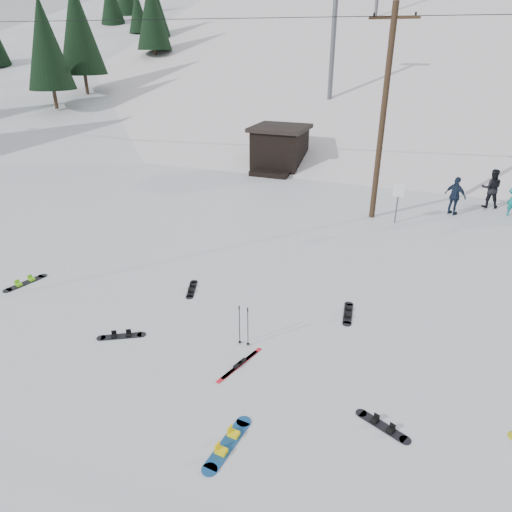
% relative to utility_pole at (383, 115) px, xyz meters
% --- Properties ---
extents(ground, '(200.00, 200.00, 0.00)m').
position_rel_utility_pole_xyz_m(ground, '(-2.00, -14.00, -4.68)').
color(ground, white).
rests_on(ground, ground).
extents(ski_slope, '(60.00, 85.24, 65.97)m').
position_rel_utility_pole_xyz_m(ski_slope, '(-2.00, 41.00, -16.68)').
color(ski_slope, white).
rests_on(ski_slope, ground).
extents(ridge_left, '(47.54, 95.03, 58.38)m').
position_rel_utility_pole_xyz_m(ridge_left, '(-38.00, 34.00, -15.68)').
color(ridge_left, white).
rests_on(ridge_left, ground).
extents(treeline_left, '(20.00, 64.00, 10.00)m').
position_rel_utility_pole_xyz_m(treeline_left, '(-36.00, 26.00, -4.68)').
color(treeline_left, black).
rests_on(treeline_left, ground).
extents(treeline_crest, '(50.00, 6.00, 10.00)m').
position_rel_utility_pole_xyz_m(treeline_crest, '(-2.00, 72.00, -4.68)').
color(treeline_crest, black).
rests_on(treeline_crest, ski_slope).
extents(utility_pole, '(2.00, 0.26, 9.00)m').
position_rel_utility_pole_xyz_m(utility_pole, '(0.00, 0.00, 0.00)').
color(utility_pole, '#3A2819').
rests_on(utility_pole, ground).
extents(trail_sign, '(0.50, 0.09, 1.85)m').
position_rel_utility_pole_xyz_m(trail_sign, '(1.10, -0.42, -3.41)').
color(trail_sign, '#595B60').
rests_on(trail_sign, ground).
extents(lift_hut, '(3.40, 4.10, 2.75)m').
position_rel_utility_pole_xyz_m(lift_hut, '(-7.00, 6.94, -3.32)').
color(lift_hut, black).
rests_on(lift_hut, ground).
extents(lift_tower_near, '(2.20, 0.36, 8.00)m').
position_rel_utility_pole_xyz_m(lift_tower_near, '(-6.00, 16.00, 3.18)').
color(lift_tower_near, '#595B60').
rests_on(lift_tower_near, ski_slope).
extents(hero_snowboard, '(0.46, 1.69, 0.12)m').
position_rel_utility_pole_xyz_m(hero_snowboard, '(-0.71, -14.84, -4.65)').
color(hero_snowboard, '#164E8F').
rests_on(hero_snowboard, ground).
extents(hero_skis, '(0.58, 1.69, 0.09)m').
position_rel_utility_pole_xyz_m(hero_skis, '(-1.49, -12.40, -4.66)').
color(hero_skis, red).
rests_on(hero_skis, ground).
extents(ski_poles, '(0.33, 0.09, 1.20)m').
position_rel_utility_pole_xyz_m(ski_poles, '(-1.73, -11.55, -4.07)').
color(ski_poles, black).
rests_on(ski_poles, ground).
extents(board_scatter_a, '(1.21, 0.80, 0.10)m').
position_rel_utility_pole_xyz_m(board_scatter_a, '(-5.08, -12.47, -4.66)').
color(board_scatter_a, black).
rests_on(board_scatter_a, ground).
extents(board_scatter_b, '(0.61, 1.23, 0.09)m').
position_rel_utility_pole_xyz_m(board_scatter_b, '(-4.54, -9.36, -4.66)').
color(board_scatter_b, black).
rests_on(board_scatter_b, ground).
extents(board_scatter_c, '(0.59, 1.54, 0.11)m').
position_rel_utility_pole_xyz_m(board_scatter_c, '(-10.07, -11.06, -4.65)').
color(board_scatter_c, black).
rests_on(board_scatter_c, ground).
extents(board_scatter_d, '(1.23, 0.69, 0.09)m').
position_rel_utility_pole_xyz_m(board_scatter_d, '(2.19, -13.18, -4.66)').
color(board_scatter_d, black).
rests_on(board_scatter_d, ground).
extents(board_scatter_f, '(0.43, 1.41, 0.10)m').
position_rel_utility_pole_xyz_m(board_scatter_f, '(0.62, -8.96, -4.66)').
color(board_scatter_f, black).
rests_on(board_scatter_f, ground).
extents(skier_dark, '(0.98, 0.78, 1.93)m').
position_rel_utility_pole_xyz_m(skier_dark, '(5.21, 3.59, -3.72)').
color(skier_dark, black).
rests_on(skier_dark, ground).
extents(skier_navy, '(1.15, 0.93, 1.83)m').
position_rel_utility_pole_xyz_m(skier_navy, '(3.54, 1.77, -3.77)').
color(skier_navy, '#152136').
rests_on(skier_navy, ground).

